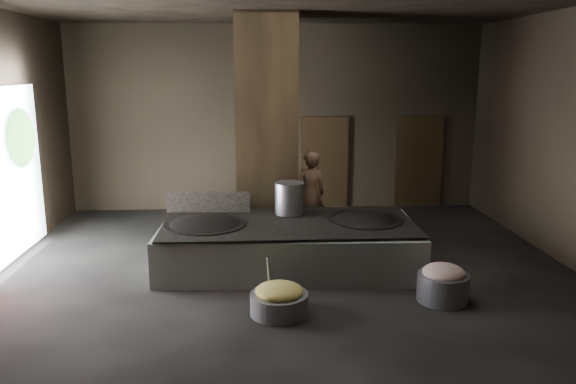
{
  "coord_description": "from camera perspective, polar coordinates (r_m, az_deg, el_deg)",
  "views": [
    {
      "loc": [
        -0.54,
        -9.31,
        3.46
      ],
      "look_at": [
        0.06,
        0.67,
        1.25
      ],
      "focal_mm": 35.0,
      "sensor_mm": 36.0,
      "label": 1
    }
  ],
  "objects": [
    {
      "name": "floor",
      "position": [
        9.96,
        -0.12,
        -8.16
      ],
      "size": [
        10.0,
        9.0,
        0.1
      ],
      "primitive_type": "cube",
      "color": "black",
      "rests_on": "ground"
    },
    {
      "name": "back_wall",
      "position": [
        13.92,
        -1.22,
        7.48
      ],
      "size": [
        10.0,
        0.1,
        4.5
      ],
      "primitive_type": "cube",
      "color": "black",
      "rests_on": "ground"
    },
    {
      "name": "front_wall",
      "position": [
        4.94,
        2.94,
        -1.74
      ],
      "size": [
        10.0,
        0.1,
        4.5
      ],
      "primitive_type": "cube",
      "color": "black",
      "rests_on": "ground"
    },
    {
      "name": "pillar",
      "position": [
        11.27,
        -2.22,
        6.3
      ],
      "size": [
        1.2,
        1.2,
        4.5
      ],
      "primitive_type": "cube",
      "color": "black",
      "rests_on": "ground"
    },
    {
      "name": "hearth_platform",
      "position": [
        9.95,
        0.07,
        -5.52
      ],
      "size": [
        4.54,
        2.32,
        0.77
      ],
      "primitive_type": "cube",
      "rotation": [
        0.0,
        0.0,
        -0.04
      ],
      "color": "#A1B3A4",
      "rests_on": "ground"
    },
    {
      "name": "platform_cap",
      "position": [
        9.82,
        0.07,
        -3.15
      ],
      "size": [
        4.36,
        2.09,
        0.03
      ],
      "primitive_type": "cube",
      "color": "black",
      "rests_on": "hearth_platform"
    },
    {
      "name": "wok_left",
      "position": [
        9.82,
        -8.41,
        -3.7
      ],
      "size": [
        1.4,
        1.4,
        0.39
      ],
      "primitive_type": "ellipsoid",
      "color": "black",
      "rests_on": "hearth_platform"
    },
    {
      "name": "wok_left_rim",
      "position": [
        9.8,
        -8.42,
        -3.3
      ],
      "size": [
        1.43,
        1.43,
        0.05
      ],
      "primitive_type": "cylinder",
      "color": "black",
      "rests_on": "hearth_platform"
    },
    {
      "name": "wok_right",
      "position": [
        10.06,
        7.76,
        -3.28
      ],
      "size": [
        1.31,
        1.31,
        0.37
      ],
      "primitive_type": "ellipsoid",
      "color": "black",
      "rests_on": "hearth_platform"
    },
    {
      "name": "wok_right_rim",
      "position": [
        10.04,
        7.77,
        -2.89
      ],
      "size": [
        1.34,
        1.34,
        0.05
      ],
      "primitive_type": "cylinder",
      "color": "black",
      "rests_on": "hearth_platform"
    },
    {
      "name": "stock_pot",
      "position": [
        10.28,
        0.16,
        -0.63
      ],
      "size": [
        0.54,
        0.54,
        0.58
      ],
      "primitive_type": "cylinder",
      "color": "#A5A7AC",
      "rests_on": "hearth_platform"
    },
    {
      "name": "splash_guard",
      "position": [
        10.52,
        -8.1,
        -1.02
      ],
      "size": [
        1.55,
        0.12,
        0.39
      ],
      "primitive_type": "cube",
      "rotation": [
        0.0,
        0.0,
        -0.04
      ],
      "color": "black",
      "rests_on": "hearth_platform"
    },
    {
      "name": "cook",
      "position": [
        11.63,
        2.24,
        -0.25
      ],
      "size": [
        0.73,
        0.54,
        1.8
      ],
      "primitive_type": "imported",
      "rotation": [
        0.0,
        0.0,
        3.33
      ],
      "color": "#93674B",
      "rests_on": "ground"
    },
    {
      "name": "veg_basin",
      "position": [
        8.21,
        -0.9,
        -11.27
      ],
      "size": [
        1.05,
        1.05,
        0.31
      ],
      "primitive_type": "cylinder",
      "rotation": [
        0.0,
        0.0,
        0.29
      ],
      "color": "slate",
      "rests_on": "ground"
    },
    {
      "name": "veg_fill",
      "position": [
        8.14,
        -0.91,
        -10.01
      ],
      "size": [
        0.69,
        0.69,
        0.21
      ],
      "primitive_type": "ellipsoid",
      "color": "#95B256",
      "rests_on": "veg_basin"
    },
    {
      "name": "ladle",
      "position": [
        8.2,
        -2.02,
        -8.33
      ],
      "size": [
        0.07,
        0.33,
        0.6
      ],
      "primitive_type": "cylinder",
      "rotation": [
        0.49,
        0.0,
        -0.15
      ],
      "color": "#A5A7AC",
      "rests_on": "veg_basin"
    },
    {
      "name": "meat_basin",
      "position": [
        8.94,
        15.45,
        -9.3
      ],
      "size": [
        1.0,
        1.0,
        0.43
      ],
      "primitive_type": "cylinder",
      "rotation": [
        0.0,
        0.0,
        -0.38
      ],
      "color": "slate",
      "rests_on": "ground"
    },
    {
      "name": "meat_fill",
      "position": [
        8.86,
        15.54,
        -7.88
      ],
      "size": [
        0.64,
        0.64,
        0.25
      ],
      "primitive_type": "ellipsoid",
      "color": "#B2736A",
      "rests_on": "meat_basin"
    },
    {
      "name": "doorway_near",
      "position": [
        14.06,
        3.72,
        2.79
      ],
      "size": [
        1.18,
        0.08,
        2.38
      ],
      "primitive_type": "cube",
      "color": "black",
      "rests_on": "ground"
    },
    {
      "name": "doorway_near_glow",
      "position": [
        14.13,
        3.35,
        2.63
      ],
      "size": [
        0.81,
        0.04,
        1.93
      ],
      "primitive_type": "cube",
      "color": "#8C6647",
      "rests_on": "ground"
    },
    {
      "name": "doorway_far",
      "position": [
        14.56,
        13.14,
        2.81
      ],
      "size": [
        1.18,
        0.08,
        2.38
      ],
      "primitive_type": "cube",
      "color": "black",
      "rests_on": "ground"
    },
    {
      "name": "doorway_far_glow",
      "position": [
        14.58,
        12.6,
        2.66
      ],
      "size": [
        0.8,
        0.04,
        1.89
      ],
      "primitive_type": "cube",
      "color": "#8C6647",
      "rests_on": "ground"
    },
    {
      "name": "tree_silhouette",
      "position": [
        11.52,
        -25.5,
        4.98
      ],
      "size": [
        0.28,
        1.1,
        1.1
      ],
      "primitive_type": "ellipsoid",
      "color": "#194714",
      "rests_on": "left_opening"
    }
  ]
}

